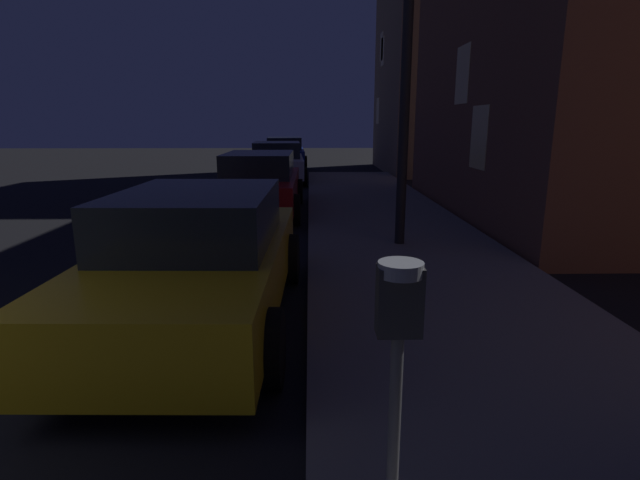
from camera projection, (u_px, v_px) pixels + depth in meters
name	position (u px, v px, depth m)	size (l,w,h in m)	color
parking_meter	(398.00, 339.00, 2.07)	(0.19, 0.19, 1.41)	#59595B
car_yellow_cab	(199.00, 258.00, 5.18)	(2.07, 4.35, 1.43)	gold
car_red	(260.00, 183.00, 11.48)	(1.98, 4.48, 1.43)	maroon
car_white	(277.00, 162.00, 17.67)	(2.22, 4.34, 1.43)	silver
car_blue	(285.00, 153.00, 23.08)	(2.15, 4.66, 1.43)	navy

